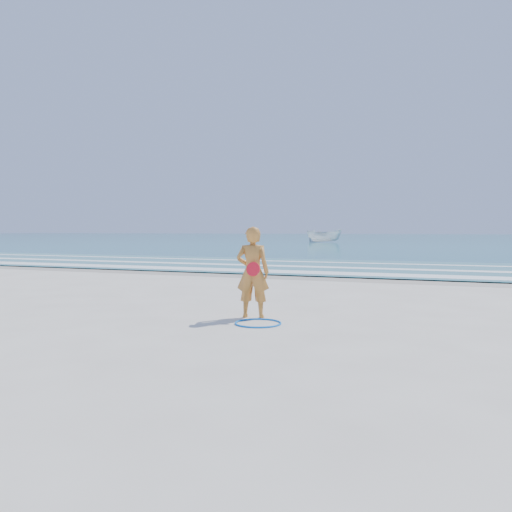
% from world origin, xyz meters
% --- Properties ---
extents(ground, '(400.00, 400.00, 0.00)m').
position_xyz_m(ground, '(0.00, 0.00, 0.00)').
color(ground, silver).
rests_on(ground, ground).
extents(wet_sand, '(400.00, 2.40, 0.00)m').
position_xyz_m(wet_sand, '(0.00, 9.00, 0.00)').
color(wet_sand, '#B2A893').
rests_on(wet_sand, ground).
extents(ocean, '(400.00, 190.00, 0.04)m').
position_xyz_m(ocean, '(0.00, 105.00, 0.02)').
color(ocean, '#19727F').
rests_on(ocean, ground).
extents(shallow, '(400.00, 10.00, 0.01)m').
position_xyz_m(shallow, '(0.00, 14.00, 0.04)').
color(shallow, '#59B7AD').
rests_on(shallow, ocean).
extents(foam_near, '(400.00, 1.40, 0.01)m').
position_xyz_m(foam_near, '(0.00, 10.30, 0.05)').
color(foam_near, white).
rests_on(foam_near, shallow).
extents(foam_mid, '(400.00, 0.90, 0.01)m').
position_xyz_m(foam_mid, '(0.00, 13.20, 0.05)').
color(foam_mid, white).
rests_on(foam_mid, shallow).
extents(foam_far, '(400.00, 0.60, 0.01)m').
position_xyz_m(foam_far, '(0.00, 16.50, 0.05)').
color(foam_far, white).
rests_on(foam_far, shallow).
extents(hoop, '(1.01, 1.01, 0.03)m').
position_xyz_m(hoop, '(2.17, -0.04, 0.02)').
color(hoop, '#0C77E8').
rests_on(hoop, ground).
extents(boat, '(4.79, 2.43, 1.77)m').
position_xyz_m(boat, '(-9.86, 56.07, 0.92)').
color(boat, white).
rests_on(boat, ocean).
extents(woman, '(0.71, 0.54, 1.76)m').
position_xyz_m(woman, '(1.84, 0.54, 0.88)').
color(woman, orange).
rests_on(woman, ground).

